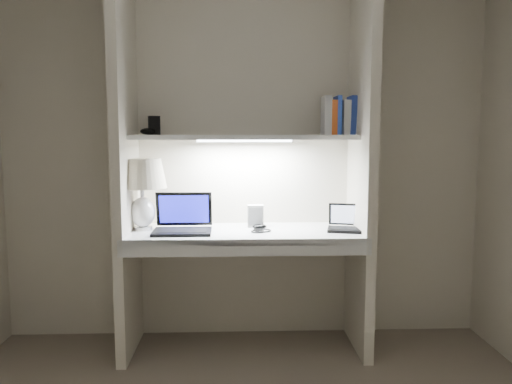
{
  "coord_description": "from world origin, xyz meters",
  "views": [
    {
      "loc": [
        -0.05,
        -1.85,
        1.36
      ],
      "look_at": [
        0.06,
        1.05,
        1.03
      ],
      "focal_mm": 35.0,
      "sensor_mm": 36.0,
      "label": 1
    }
  ],
  "objects_px": {
    "laptop_main": "(183,223)",
    "book_row": "(340,117)",
    "speaker": "(255,216)",
    "laptop_netbook": "(348,224)",
    "table_lamp": "(142,182)"
  },
  "relations": [
    {
      "from": "laptop_main",
      "to": "book_row",
      "type": "distance_m",
      "value": 1.2
    },
    {
      "from": "speaker",
      "to": "laptop_netbook",
      "type": "bearing_deg",
      "value": -13.81
    },
    {
      "from": "table_lamp",
      "to": "laptop_main",
      "type": "xyz_separation_m",
      "value": [
        0.26,
        -0.06,
        -0.25
      ]
    },
    {
      "from": "laptop_netbook",
      "to": "table_lamp",
      "type": "bearing_deg",
      "value": -169.25
    },
    {
      "from": "laptop_main",
      "to": "book_row",
      "type": "bearing_deg",
      "value": 6.36
    },
    {
      "from": "laptop_main",
      "to": "laptop_netbook",
      "type": "xyz_separation_m",
      "value": [
        1.03,
        0.01,
        -0.02
      ]
    },
    {
      "from": "table_lamp",
      "to": "speaker",
      "type": "height_order",
      "value": "table_lamp"
    },
    {
      "from": "speaker",
      "to": "book_row",
      "type": "xyz_separation_m",
      "value": [
        0.54,
        -0.02,
        0.64
      ]
    },
    {
      "from": "table_lamp",
      "to": "laptop_main",
      "type": "relative_size",
      "value": 1.26
    },
    {
      "from": "speaker",
      "to": "book_row",
      "type": "relative_size",
      "value": 0.59
    },
    {
      "from": "table_lamp",
      "to": "laptop_netbook",
      "type": "bearing_deg",
      "value": -2.45
    },
    {
      "from": "table_lamp",
      "to": "laptop_netbook",
      "type": "xyz_separation_m",
      "value": [
        1.29,
        -0.06,
        -0.27
      ]
    },
    {
      "from": "laptop_netbook",
      "to": "speaker",
      "type": "height_order",
      "value": "laptop_netbook"
    },
    {
      "from": "laptop_netbook",
      "to": "speaker",
      "type": "distance_m",
      "value": 0.6
    },
    {
      "from": "speaker",
      "to": "book_row",
      "type": "height_order",
      "value": "book_row"
    }
  ]
}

